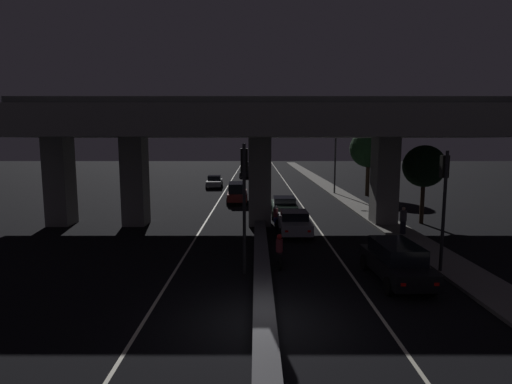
# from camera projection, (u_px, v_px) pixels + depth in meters

# --- Properties ---
(ground_plane) EXTENTS (200.00, 200.00, 0.00)m
(ground_plane) POSITION_uv_depth(u_px,v_px,m) (264.00, 323.00, 12.56)
(ground_plane) COLOR black
(lane_line_left_inner) EXTENTS (0.12, 126.00, 0.00)m
(lane_line_left_inner) POSITION_uv_depth(u_px,v_px,m) (226.00, 189.00, 47.27)
(lane_line_left_inner) COLOR beige
(lane_line_left_inner) RESTS_ON ground_plane
(lane_line_right_inner) EXTENTS (0.12, 126.00, 0.00)m
(lane_line_right_inner) POSITION_uv_depth(u_px,v_px,m) (291.00, 189.00, 47.27)
(lane_line_right_inner) COLOR beige
(lane_line_right_inner) RESTS_ON ground_plane
(median_divider) EXTENTS (0.70, 126.00, 0.45)m
(median_divider) POSITION_uv_depth(u_px,v_px,m) (258.00, 187.00, 47.24)
(median_divider) COLOR #4C4C51
(median_divider) RESTS_ON ground_plane
(sidewalk_right) EXTENTS (2.11, 126.00, 0.14)m
(sidewalk_right) POSITION_uv_depth(u_px,v_px,m) (344.00, 197.00, 40.31)
(sidewalk_right) COLOR slate
(sidewalk_right) RESTS_ON ground_plane
(elevated_overpass) EXTENTS (33.85, 10.94, 8.59)m
(elevated_overpass) POSITION_uv_depth(u_px,v_px,m) (256.00, 128.00, 26.50)
(elevated_overpass) COLOR gray
(elevated_overpass) RESTS_ON ground_plane
(traffic_light_left_of_median) EXTENTS (0.30, 0.49, 5.58)m
(traffic_light_left_of_median) POSITION_uv_depth(u_px,v_px,m) (245.00, 186.00, 16.81)
(traffic_light_left_of_median) COLOR black
(traffic_light_left_of_median) RESTS_ON ground_plane
(traffic_light_right_of_median) EXTENTS (0.30, 0.49, 5.30)m
(traffic_light_right_of_median) POSITION_uv_depth(u_px,v_px,m) (444.00, 191.00, 16.83)
(traffic_light_right_of_median) COLOR black
(traffic_light_right_of_median) RESTS_ON ground_plane
(street_lamp) EXTENTS (1.96, 0.32, 7.80)m
(street_lamp) POSITION_uv_depth(u_px,v_px,m) (333.00, 151.00, 42.02)
(street_lamp) COLOR #2D2D30
(street_lamp) RESTS_ON ground_plane
(car_black_lead) EXTENTS (1.97, 4.56, 1.60)m
(car_black_lead) POSITION_uv_depth(u_px,v_px,m) (396.00, 261.00, 16.20)
(car_black_lead) COLOR black
(car_black_lead) RESTS_ON ground_plane
(car_silver_second) EXTENTS (1.98, 4.53, 1.45)m
(car_silver_second) POSITION_uv_depth(u_px,v_px,m) (294.00, 222.00, 24.44)
(car_silver_second) COLOR gray
(car_silver_second) RESTS_ON ground_plane
(car_dark_green_third) EXTENTS (1.98, 3.97, 1.51)m
(car_dark_green_third) POSITION_uv_depth(u_px,v_px,m) (284.00, 206.00, 30.09)
(car_dark_green_third) COLOR black
(car_dark_green_third) RESTS_ON ground_plane
(car_dark_red_lead_oncoming) EXTENTS (1.98, 4.47, 1.88)m
(car_dark_red_lead_oncoming) POSITION_uv_depth(u_px,v_px,m) (238.00, 192.00, 36.67)
(car_dark_red_lead_oncoming) COLOR #591414
(car_dark_red_lead_oncoming) RESTS_ON ground_plane
(car_grey_second_oncoming) EXTENTS (2.06, 4.72, 1.48)m
(car_grey_second_oncoming) POSITION_uv_depth(u_px,v_px,m) (215.00, 182.00, 48.55)
(car_grey_second_oncoming) COLOR #515459
(car_grey_second_oncoming) RESTS_ON ground_plane
(car_black_third_oncoming) EXTENTS (1.97, 4.18, 1.88)m
(car_black_third_oncoming) POSITION_uv_depth(u_px,v_px,m) (246.00, 171.00, 62.11)
(car_black_third_oncoming) COLOR black
(car_black_third_oncoming) RESTS_ON ground_plane
(car_black_fourth_oncoming) EXTENTS (2.00, 4.33, 1.92)m
(car_black_fourth_oncoming) POSITION_uv_depth(u_px,v_px,m) (246.00, 167.00, 70.71)
(car_black_fourth_oncoming) COLOR black
(car_black_fourth_oncoming) RESTS_ON ground_plane
(motorcycle_black_filtering_near) EXTENTS (0.32, 1.78, 1.49)m
(motorcycle_black_filtering_near) POSITION_uv_depth(u_px,v_px,m) (280.00, 252.00, 18.22)
(motorcycle_black_filtering_near) COLOR black
(motorcycle_black_filtering_near) RESTS_ON ground_plane
(motorcycle_blue_filtering_mid) EXTENTS (0.33, 1.94, 1.48)m
(motorcycle_blue_filtering_mid) POSITION_uv_depth(u_px,v_px,m) (276.00, 218.00, 26.30)
(motorcycle_blue_filtering_mid) COLOR black
(motorcycle_blue_filtering_mid) RESTS_ON ground_plane
(pedestrian_on_sidewalk) EXTENTS (0.39, 0.39, 1.63)m
(pedestrian_on_sidewalk) POSITION_uv_depth(u_px,v_px,m) (404.00, 221.00, 23.91)
(pedestrian_on_sidewalk) COLOR black
(pedestrian_on_sidewalk) RESTS_ON sidewalk_right
(roadside_tree_kerbside_near) EXTENTS (2.86, 2.86, 5.41)m
(roadside_tree_kerbside_near) POSITION_uv_depth(u_px,v_px,m) (424.00, 167.00, 27.17)
(roadside_tree_kerbside_near) COLOR #38281C
(roadside_tree_kerbside_near) RESTS_ON ground_plane
(roadside_tree_kerbside_mid) EXTENTS (3.84, 3.84, 6.81)m
(roadside_tree_kerbside_mid) POSITION_uv_depth(u_px,v_px,m) (369.00, 149.00, 40.94)
(roadside_tree_kerbside_mid) COLOR #2D2116
(roadside_tree_kerbside_mid) RESTS_ON ground_plane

